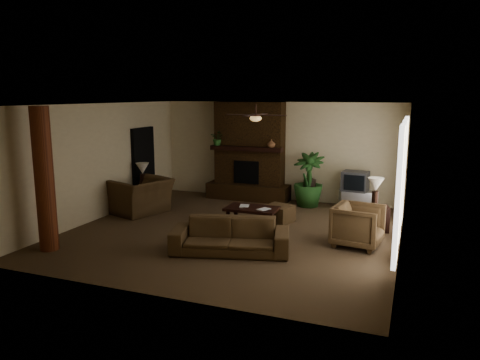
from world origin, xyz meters
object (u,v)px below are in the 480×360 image
at_px(coffee_table, 252,210).
at_px(ottoman, 279,214).
at_px(log_column, 44,180).
at_px(floor_plant, 308,191).
at_px(floor_vase, 309,189).
at_px(side_table_right, 377,218).
at_px(armchair_left, 140,190).
at_px(sofa, 230,230).
at_px(lamp_left, 143,170).
at_px(armchair_right, 358,224).
at_px(tv_stand, 356,200).
at_px(side_table_left, 144,196).
at_px(lamp_right, 376,187).

bearing_deg(coffee_table, ottoman, 46.28).
distance_m(log_column, floor_plant, 6.73).
bearing_deg(floor_vase, side_table_right, -43.94).
bearing_deg(armchair_left, sofa, 76.63).
bearing_deg(lamp_left, armchair_right, -12.66).
distance_m(armchair_right, tv_stand, 3.09).
relative_size(log_column, side_table_right, 5.09).
bearing_deg(floor_plant, log_column, -126.55).
xyz_separation_m(floor_vase, side_table_left, (-4.16, -1.83, -0.16)).
distance_m(ottoman, floor_vase, 2.05).
bearing_deg(ottoman, floor_vase, 81.69).
bearing_deg(armchair_right, ottoman, 67.42).
bearing_deg(lamp_left, lamp_right, -0.72).
bearing_deg(log_column, side_table_left, 93.08).
bearing_deg(tv_stand, floor_plant, 168.06).
bearing_deg(armchair_right, floor_plant, 37.18).
xyz_separation_m(armchair_right, lamp_left, (-5.84, 1.31, 0.53)).
distance_m(sofa, side_table_left, 4.44).
height_order(armchair_right, ottoman, armchair_right).
xyz_separation_m(armchair_left, tv_stand, (5.12, 2.36, -0.34)).
bearing_deg(floor_vase, tv_stand, -5.04).
height_order(sofa, floor_plant, sofa).
height_order(log_column, side_table_right, log_column).
distance_m(side_table_left, side_table_right, 6.10).
relative_size(armchair_right, lamp_right, 1.44).
relative_size(coffee_table, ottoman, 2.00).
relative_size(tv_stand, side_table_left, 1.55).
relative_size(floor_plant, side_table_left, 2.66).
xyz_separation_m(log_column, floor_plant, (3.96, 5.34, -0.99)).
xyz_separation_m(side_table_left, lamp_right, (6.05, -0.10, 0.73)).
height_order(armchair_left, lamp_left, lamp_left).
height_order(log_column, sofa, log_column).
xyz_separation_m(armchair_right, floor_vase, (-1.69, 3.17, -0.04)).
height_order(lamp_left, lamp_right, same).
xyz_separation_m(armchair_left, floor_plant, (3.85, 2.26, -0.18)).
bearing_deg(floor_vase, armchair_left, -147.27).
relative_size(coffee_table, lamp_right, 1.85).
xyz_separation_m(floor_vase, floor_plant, (0.01, -0.21, -0.02)).
xyz_separation_m(lamp_left, side_table_right, (6.10, -0.02, -0.73)).
height_order(armchair_right, lamp_left, lamp_left).
relative_size(armchair_right, coffee_table, 0.78).
height_order(floor_vase, lamp_right, lamp_right).
bearing_deg(armchair_right, lamp_right, -1.84).
bearing_deg(armchair_left, lamp_left, -135.30).
relative_size(log_column, side_table_left, 5.09).
relative_size(armchair_left, armchair_right, 1.46).
bearing_deg(ottoman, coffee_table, -133.72).
bearing_deg(lamp_left, side_table_right, -0.17).
bearing_deg(log_column, floor_vase, 54.52).
bearing_deg(side_table_left, armchair_right, -12.93).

